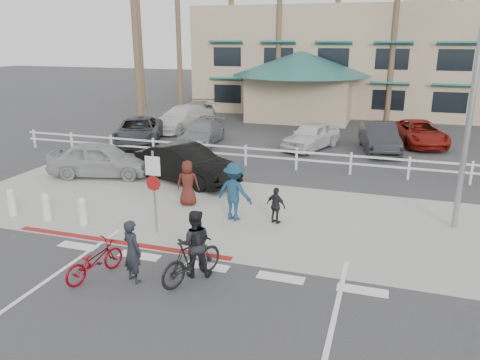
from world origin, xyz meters
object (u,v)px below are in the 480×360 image
(bike_black, at_px, (192,259))
(car_white_sedan, at_px, (187,164))
(bike_red, at_px, (94,261))
(car_red_compact, at_px, (101,159))
(sign_post, at_px, (154,188))

(bike_black, distance_m, car_white_sedan, 8.33)
(bike_red, distance_m, car_white_sedan, 8.22)
(bike_black, xyz_separation_m, car_red_compact, (-7.38, 7.17, 0.17))
(bike_red, bearing_deg, bike_black, -148.70)
(sign_post, bearing_deg, car_red_compact, 137.05)
(bike_red, height_order, car_red_compact, car_red_compact)
(bike_red, relative_size, car_red_compact, 0.39)
(sign_post, distance_m, bike_black, 3.38)
(car_white_sedan, relative_size, car_red_compact, 1.07)
(sign_post, distance_m, car_white_sedan, 5.37)
(sign_post, distance_m, car_red_compact, 7.07)
(bike_black, distance_m, car_red_compact, 10.29)
(car_red_compact, bearing_deg, sign_post, -147.24)
(sign_post, height_order, bike_black, sign_post)
(sign_post, height_order, bike_red, sign_post)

